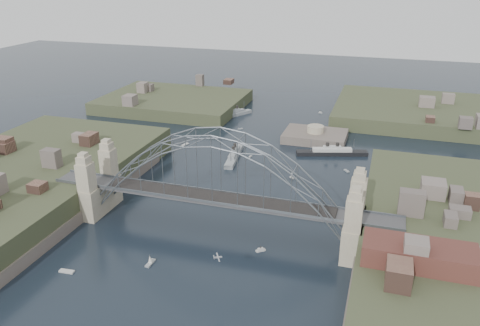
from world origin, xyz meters
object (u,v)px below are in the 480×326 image
wharf_shed (419,255)px  ocean_liner (332,152)px  bridge (217,182)px  fort_island (315,141)px  naval_cruiser_far (235,114)px  naval_cruiser_near (234,155)px

wharf_shed → ocean_liner: 75.84m
bridge → ocean_liner: bearing=71.0°
fort_island → naval_cruiser_far: fort_island is taller
naval_cruiser_far → ocean_liner: ocean_liner is taller
naval_cruiser_far → ocean_liner: bearing=-36.3°
bridge → fort_island: bridge is taller
bridge → ocean_liner: size_ratio=3.58×
bridge → naval_cruiser_near: (-10.44, 44.92, -11.38)m
naval_cruiser_far → naval_cruiser_near: bearing=-72.3°
naval_cruiser_far → wharf_shed: bearing=-56.5°
bridge → naval_cruiser_near: 47.50m
naval_cruiser_near → naval_cruiser_far: naval_cruiser_near is taller
ocean_liner → naval_cruiser_far: bearing=143.7°
bridge → naval_cruiser_near: bridge is taller
naval_cruiser_near → naval_cruiser_far: (-14.37, 45.03, -0.05)m
bridge → naval_cruiser_far: (-24.81, 89.96, -11.43)m
bridge → wharf_shed: 46.23m
wharf_shed → naval_cruiser_far: size_ratio=1.26×
fort_island → ocean_liner: fort_island is taller
bridge → fort_island: size_ratio=3.82×
wharf_shed → naval_cruiser_far: wharf_shed is taller
fort_island → wharf_shed: bearing=-69.1°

